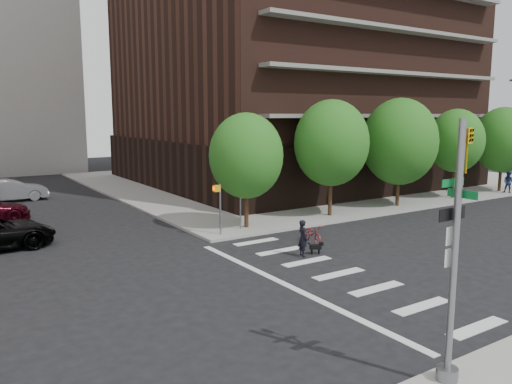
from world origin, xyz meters
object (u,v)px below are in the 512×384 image
object	(u,v)px
traffic_signal	(454,274)
scooter	(312,234)
parked_car_silver	(11,190)
pedestrian_far	(509,182)
dog_walker	(303,238)

from	to	relation	value
traffic_signal	scooter	distance (m)	13.38
traffic_signal	parked_car_silver	distance (m)	33.35
parked_car_silver	traffic_signal	bearing A→B (deg)	-172.82
traffic_signal	parked_car_silver	xyz separation A→B (m)	(-5.03, 32.92, -1.89)
scooter	pedestrian_far	world-z (taller)	pedestrian_far
dog_walker	scooter	bearing A→B (deg)	-36.56
dog_walker	traffic_signal	bearing A→B (deg)	172.35
parked_car_silver	pedestrian_far	size ratio (longest dim) A/B	2.91
traffic_signal	pedestrian_far	distance (m)	31.83
pedestrian_far	traffic_signal	bearing A→B (deg)	-80.71
traffic_signal	dog_walker	size ratio (longest dim) A/B	3.63
traffic_signal	dog_walker	world-z (taller)	traffic_signal
dog_walker	pedestrian_far	bearing A→B (deg)	-66.08
parked_car_silver	scooter	bearing A→B (deg)	-154.42
scooter	dog_walker	bearing A→B (deg)	-127.04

